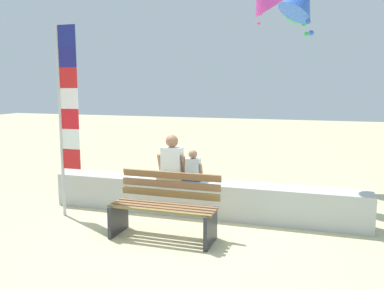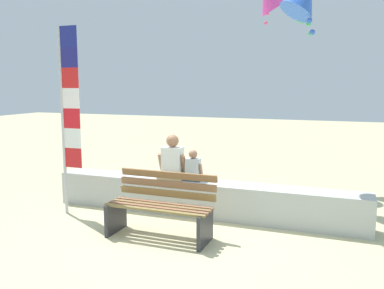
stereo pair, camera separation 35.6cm
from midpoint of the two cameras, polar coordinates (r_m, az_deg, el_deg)
name	(u,v)px [view 1 (the left image)]	position (r m, az deg, el deg)	size (l,w,h in m)	color
ground_plane	(186,233)	(5.98, -2.64, -12.33)	(40.00, 40.00, 0.00)	#C5BD8D
seawall_ledge	(202,198)	(6.68, -0.06, -7.55)	(5.16, 0.48, 0.56)	#B6B9B4
park_bench	(165,208)	(5.74, -5.64, -8.92)	(1.50, 0.63, 0.88)	olive
person_adult	(172,162)	(6.76, -4.32, -2.44)	(0.48, 0.36, 0.74)	tan
person_child	(193,168)	(6.66, -1.41, -3.39)	(0.33, 0.24, 0.51)	#31404C
flag_banner	(66,109)	(6.74, -18.76, 4.76)	(0.35, 0.05, 3.02)	#B7B7BC
kite_green	(299,6)	(7.96, 13.53, 18.40)	(0.79, 0.72, 0.91)	green
kite_blue	(302,0)	(6.91, 13.67, 19.11)	(0.92, 0.88, 0.94)	blue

